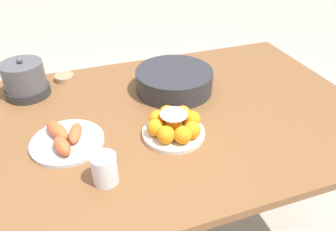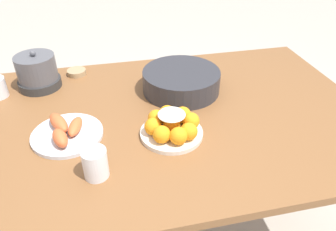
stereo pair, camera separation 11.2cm
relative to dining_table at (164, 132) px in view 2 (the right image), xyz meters
name	(u,v)px [view 2 (the right image)]	position (x,y,z in m)	size (l,w,h in m)	color
dining_table	(164,132)	(0.00, 0.00, 0.00)	(1.58, 0.99, 0.75)	brown
cake_plate	(172,126)	(0.00, -0.12, 0.12)	(0.22, 0.22, 0.10)	silver
serving_bowl	(181,80)	(0.11, 0.17, 0.13)	(0.32, 0.32, 0.09)	#2D2D33
sauce_bowl	(77,72)	(-0.32, 0.41, 0.10)	(0.08, 0.08, 0.02)	tan
seafood_platter	(66,132)	(-0.36, -0.05, 0.10)	(0.24, 0.24, 0.06)	silver
cup_near	(95,163)	(-0.26, -0.27, 0.13)	(0.07, 0.07, 0.09)	white
warming_pot	(37,72)	(-0.48, 0.33, 0.15)	(0.18, 0.18, 0.17)	#2D2D2D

